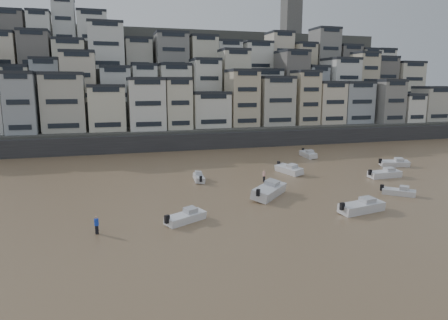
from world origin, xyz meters
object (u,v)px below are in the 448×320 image
object	(u,v)px
boat_i	(308,153)
boat_g	(395,162)
boat_c	(269,189)
person_blue	(97,225)
boat_e	(289,168)
boat_b	(399,191)
boat_d	(385,173)
boat_a	(362,205)
boat_j	(186,216)
boat_f	(199,177)
person_pink	(264,176)

from	to	relation	value
boat_i	boat_g	world-z (taller)	boat_i
boat_i	boat_c	distance (m)	30.27
person_blue	boat_e	bearing A→B (deg)	33.13
boat_i	person_blue	bearing A→B (deg)	-45.51
boat_b	boat_g	bearing A→B (deg)	95.84
boat_d	boat_i	bearing A→B (deg)	96.35
boat_b	boat_e	xyz separation A→B (m)	(-7.74, 15.77, 0.21)
boat_i	person_blue	size ratio (longest dim) A/B	3.28
boat_a	boat_j	xyz separation A→B (m)	(-19.20, 2.32, -0.15)
boat_i	boat_e	distance (m)	15.88
boat_f	person_blue	distance (m)	22.79
boat_d	boat_j	world-z (taller)	boat_d
boat_j	boat_e	distance (m)	27.15
boat_f	boat_j	bearing A→B (deg)	168.77
boat_j	boat_c	world-z (taller)	boat_c
boat_i	boat_j	distance (m)	42.90
boat_e	person_pink	bearing A→B (deg)	-66.69
person_pink	person_blue	bearing A→B (deg)	-147.27
boat_c	person_pink	xyz separation A→B (m)	(2.46, 7.63, -0.13)
boat_d	boat_f	size ratio (longest dim) A/B	1.24
boat_c	boat_e	world-z (taller)	boat_c
boat_c	boat_f	size ratio (longest dim) A/B	1.60
boat_i	boat_e	xyz separation A→B (m)	(-10.08, -12.27, 0.02)
boat_g	boat_e	world-z (taller)	boat_e
boat_i	boat_g	bearing A→B (deg)	43.91
boat_b	boat_g	distance (m)	19.69
boat_i	boat_j	size ratio (longest dim) A/B	1.16
boat_c	boat_g	size ratio (longest dim) A/B	1.38
boat_d	person_pink	world-z (taller)	person_pink
boat_a	boat_b	size ratio (longest dim) A/B	1.39
boat_d	boat_a	distance (m)	19.29
boat_j	person_pink	world-z (taller)	person_pink
boat_g	person_pink	xyz separation A→B (m)	(-25.81, -3.82, 0.15)
boat_d	boat_i	xyz separation A→B (m)	(-2.59, 19.10, 0.00)
boat_e	boat_d	bearing A→B (deg)	50.33
boat_d	person_blue	bearing A→B (deg)	-165.24
boat_g	person_blue	world-z (taller)	person_blue
boat_f	person_blue	xyz separation A→B (m)	(-14.03, -17.96, 0.25)
boat_b	boat_g	xyz separation A→B (m)	(12.14, 15.50, 0.13)
boat_j	boat_f	bearing A→B (deg)	44.12
person_blue	boat_g	bearing A→B (deg)	20.86
boat_j	person_pink	xyz separation A→B (m)	(14.35, 13.96, 0.20)
boat_g	boat_e	size ratio (longest dim) A/B	0.90
boat_c	boat_e	xyz separation A→B (m)	(8.38, 11.72, -0.19)
boat_d	person_blue	world-z (taller)	person_blue
boat_a	boat_f	bearing A→B (deg)	115.20
boat_d	boat_j	bearing A→B (deg)	-162.58
boat_f	person_pink	size ratio (longest dim) A/B	2.62
boat_j	person_blue	bearing A→B (deg)	156.98
boat_j	person_pink	distance (m)	20.02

